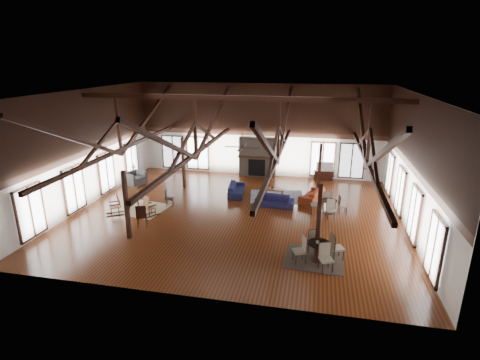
% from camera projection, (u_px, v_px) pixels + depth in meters
% --- Properties ---
extents(floor, '(16.00, 16.00, 0.00)m').
position_uv_depth(floor, '(236.00, 214.00, 18.82)').
color(floor, '#5C2E13').
rests_on(floor, ground).
extents(ceiling, '(16.00, 14.00, 0.02)m').
position_uv_depth(ceiling, '(236.00, 92.00, 16.98)').
color(ceiling, black).
rests_on(ceiling, wall_back).
extents(wall_back, '(16.00, 0.02, 6.00)m').
position_uv_depth(wall_back, '(259.00, 131.00, 24.42)').
color(wall_back, silver).
rests_on(wall_back, floor).
extents(wall_front, '(16.00, 0.02, 6.00)m').
position_uv_depth(wall_front, '(187.00, 212.00, 11.37)').
color(wall_front, silver).
rests_on(wall_front, floor).
extents(wall_left, '(0.02, 14.00, 6.00)m').
position_uv_depth(wall_left, '(86.00, 149.00, 19.45)').
color(wall_left, silver).
rests_on(wall_left, floor).
extents(wall_right, '(0.02, 14.00, 6.00)m').
position_uv_depth(wall_right, '(414.00, 166.00, 16.35)').
color(wall_right, silver).
rests_on(wall_right, floor).
extents(roof_truss, '(15.60, 14.07, 3.14)m').
position_uv_depth(roof_truss, '(236.00, 135.00, 17.58)').
color(roof_truss, black).
rests_on(roof_truss, wall_back).
extents(post_grid, '(8.16, 7.16, 3.05)m').
position_uv_depth(post_grid, '(236.00, 186.00, 18.35)').
color(post_grid, black).
rests_on(post_grid, floor).
extents(fireplace, '(2.50, 0.69, 2.60)m').
position_uv_depth(fireplace, '(258.00, 157.00, 24.64)').
color(fireplace, '#675B4E').
rests_on(fireplace, floor).
extents(ceiling_fan, '(1.60, 1.60, 0.75)m').
position_uv_depth(ceiling_fan, '(242.00, 146.00, 16.64)').
color(ceiling_fan, black).
rests_on(ceiling_fan, roof_truss).
extents(sofa_navy_front, '(2.04, 0.94, 0.58)m').
position_uv_depth(sofa_navy_front, '(274.00, 201.00, 19.80)').
color(sofa_navy_front, '#19163E').
rests_on(sofa_navy_front, floor).
extents(sofa_navy_left, '(2.17, 1.04, 0.61)m').
position_uv_depth(sofa_navy_left, '(236.00, 189.00, 21.55)').
color(sofa_navy_left, '#15183C').
rests_on(sofa_navy_left, floor).
extents(sofa_orange, '(2.25, 1.49, 0.61)m').
position_uv_depth(sofa_orange, '(312.00, 194.00, 20.69)').
color(sofa_orange, '#97381D').
rests_on(sofa_orange, floor).
extents(coffee_table, '(1.14, 0.59, 0.43)m').
position_uv_depth(coffee_table, '(274.00, 190.00, 21.24)').
color(coffee_table, brown).
rests_on(coffee_table, floor).
extents(vase, '(0.23, 0.23, 0.18)m').
position_uv_depth(vase, '(273.00, 187.00, 21.24)').
color(vase, '#B2B2B2').
rests_on(vase, coffee_table).
extents(armchair, '(1.48, 1.39, 0.77)m').
position_uv_depth(armchair, '(135.00, 178.00, 23.27)').
color(armchair, '#353538').
rests_on(armchair, floor).
extents(side_table_lamp, '(0.44, 0.44, 1.12)m').
position_uv_depth(side_table_lamp, '(134.00, 174.00, 23.95)').
color(side_table_lamp, black).
rests_on(side_table_lamp, floor).
extents(rocking_chair_a, '(0.83, 1.04, 1.18)m').
position_uv_depth(rocking_chair_a, '(133.00, 198.00, 19.47)').
color(rocking_chair_a, '#A1663D').
rests_on(rocking_chair_a, floor).
extents(rocking_chair_b, '(0.81, 0.91, 1.04)m').
position_uv_depth(rocking_chair_b, '(148.00, 207.00, 18.47)').
color(rocking_chair_b, '#A1663D').
rests_on(rocking_chair_b, floor).
extents(rocking_chair_c, '(0.95, 0.82, 1.09)m').
position_uv_depth(rocking_chair_c, '(116.00, 205.00, 18.69)').
color(rocking_chair_c, '#A1663D').
rests_on(rocking_chair_c, floor).
extents(side_chair_a, '(0.45, 0.45, 0.93)m').
position_uv_depth(side_chair_a, '(168.00, 197.00, 19.68)').
color(side_chair_a, black).
rests_on(side_chair_a, floor).
extents(side_chair_b, '(0.59, 0.59, 1.09)m').
position_uv_depth(side_chair_b, '(141.00, 214.00, 17.19)').
color(side_chair_b, black).
rests_on(side_chair_b, floor).
extents(cafe_table_near, '(2.04, 2.04, 1.05)m').
position_uv_depth(cafe_table_near, '(319.00, 248.00, 14.34)').
color(cafe_table_near, black).
rests_on(cafe_table_near, floor).
extents(cafe_table_far, '(1.86, 1.86, 0.95)m').
position_uv_depth(cafe_table_far, '(329.00, 204.00, 18.84)').
color(cafe_table_far, black).
rests_on(cafe_table_far, floor).
extents(cup_near, '(0.17, 0.17, 0.10)m').
position_uv_depth(cup_near, '(317.00, 242.00, 14.20)').
color(cup_near, '#B2B2B2').
rests_on(cup_near, cafe_table_near).
extents(cup_far, '(0.13, 0.13, 0.10)m').
position_uv_depth(cup_far, '(329.00, 199.00, 18.80)').
color(cup_far, '#B2B2B2').
rests_on(cup_far, cafe_table_far).
extents(tv_console, '(1.18, 0.44, 0.59)m').
position_uv_depth(tv_console, '(323.00, 175.00, 24.18)').
color(tv_console, black).
rests_on(tv_console, floor).
extents(television, '(1.07, 0.21, 0.61)m').
position_uv_depth(television, '(325.00, 166.00, 23.99)').
color(television, '#B2B2B2').
rests_on(television, tv_console).
extents(rug_tan, '(3.05, 2.56, 0.01)m').
position_uv_depth(rug_tan, '(139.00, 208.00, 19.54)').
color(rug_tan, '#C5B388').
rests_on(rug_tan, floor).
extents(rug_navy, '(3.29, 2.67, 0.01)m').
position_uv_depth(rug_navy, '(277.00, 197.00, 21.21)').
color(rug_navy, '#1A224A').
rests_on(rug_navy, floor).
extents(rug_dark, '(2.33, 2.14, 0.01)m').
position_uv_depth(rug_dark, '(315.00, 259.00, 14.61)').
color(rug_dark, black).
rests_on(rug_dark, floor).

